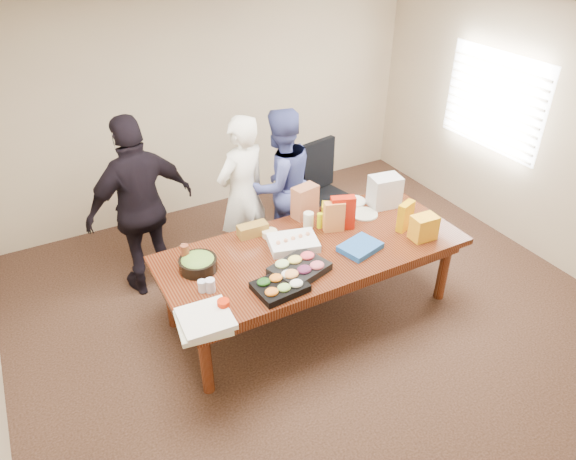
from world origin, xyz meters
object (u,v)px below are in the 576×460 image
person_center (242,195)px  salad_bowl (198,264)px  person_right (280,184)px  sheet_cake (293,243)px  office_chair (327,195)px  conference_table (312,280)px

person_center → salad_bowl: (-0.81, -0.85, -0.06)m
person_right → sheet_cake: bearing=61.1°
office_chair → salad_bowl: 2.10m
person_center → salad_bowl: size_ratio=5.22×
sheet_cake → salad_bowl: size_ratio=1.33×
person_center → person_right: 0.47m
conference_table → office_chair: (0.85, 1.09, 0.17)m
office_chair → person_right: person_right is taller
office_chair → person_center: person_center is taller
conference_table → sheet_cake: 0.45m
conference_table → person_center: 1.17m
conference_table → salad_bowl: 1.13m
sheet_cake → person_right: bearing=83.2°
person_right → person_center: bearing=-1.9°
conference_table → salad_bowl: (-1.03, 0.19, 0.43)m
office_chair → person_center: (-1.07, -0.05, 0.31)m
person_right → sheet_cake: person_right is taller
conference_table → office_chair: size_ratio=2.57×
conference_table → office_chair: office_chair is taller
conference_table → sheet_cake: sheet_cake is taller
person_center → person_right: size_ratio=1.02×
sheet_cake → person_center: bearing=109.6°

